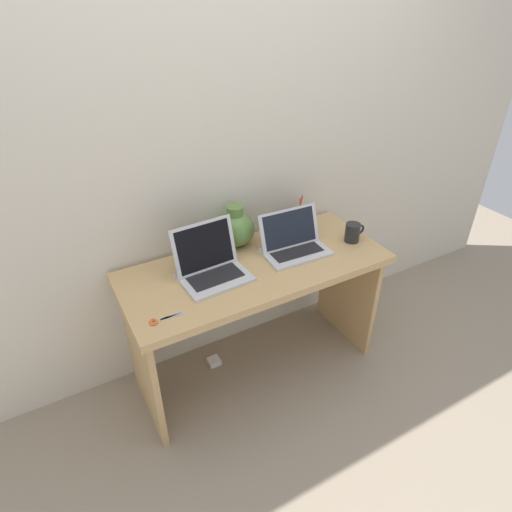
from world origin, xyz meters
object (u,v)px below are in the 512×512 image
Objects in this scene: laptop_right at (293,241)px; pen_cup at (300,218)px; laptop_left at (210,263)px; green_vase at (235,228)px; power_brick at (214,361)px; scissors at (160,320)px; coffee_mug at (353,232)px.

laptop_right is 1.84× the size of pen_cup.
pen_cup is at bearing 16.47° from laptop_left.
power_brick is (-0.20, -0.08, -0.80)m from green_vase.
green_vase is 1.51× the size of scissors.
coffee_mug is 0.81× the size of scissors.
green_vase reaches higher than coffee_mug.
coffee_mug is (0.80, -0.08, -0.01)m from laptop_left.
laptop_right is 2.87× the size of coffee_mug.
laptop_right is at bearing 13.99° from scissors.
laptop_right is 2.32× the size of scissors.
laptop_right reaches higher than scissors.
coffee_mug is 1.12m from scissors.
pen_cup is (0.64, 0.19, -0.01)m from laptop_left.
laptop_right is at bearing -40.82° from green_vase.
laptop_left is 0.78m from power_brick.
laptop_left is 0.38m from scissors.
laptop_left is at bearing -103.91° from power_brick.
green_vase reaches higher than pen_cup.
green_vase is at bearing 39.43° from laptop_left.
power_brick is at bearing -172.32° from pen_cup.
scissors is at bearing -147.53° from laptop_left.
power_brick is at bearing 41.87° from scissors.
green_vase is at bearing 179.95° from pen_cup.
laptop_left reaches higher than power_brick.
green_vase is at bearing 139.18° from laptop_right.
scissors is at bearing -173.85° from coffee_mug.
green_vase is at bearing 22.15° from power_brick.
pen_cup reaches higher than power_brick.
laptop_left is 0.46m from laptop_right.
green_vase is (-0.23, 0.20, 0.04)m from laptop_right.
green_vase is (0.23, 0.19, 0.03)m from laptop_left.
laptop_left is 0.67m from pen_cup.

